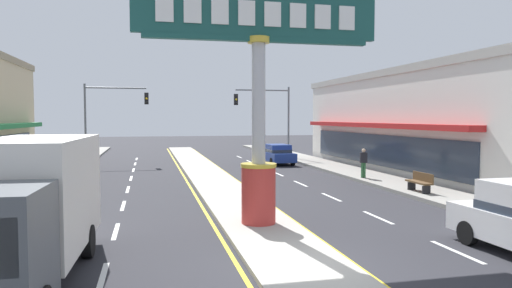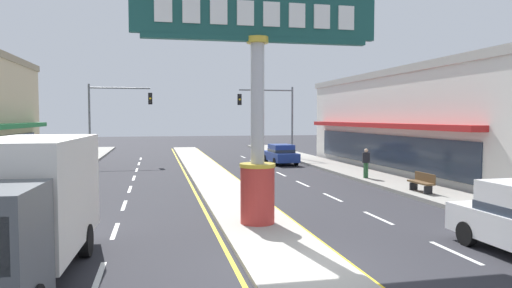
% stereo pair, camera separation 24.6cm
% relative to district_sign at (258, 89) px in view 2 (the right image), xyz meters
% --- Properties ---
extents(ground_plane, '(160.00, 160.00, 0.00)m').
position_rel_district_sign_xyz_m(ground_plane, '(0.00, -4.32, -4.51)').
color(ground_plane, '#28282D').
extents(median_strip, '(2.47, 52.00, 0.14)m').
position_rel_district_sign_xyz_m(median_strip, '(0.00, 13.68, -4.44)').
color(median_strip, '#A39E93').
rests_on(median_strip, ground).
extents(sidewalk_left, '(2.79, 60.00, 0.18)m').
position_rel_district_sign_xyz_m(sidewalk_left, '(-9.23, 11.68, -4.42)').
color(sidewalk_left, gray).
rests_on(sidewalk_left, ground).
extents(sidewalk_right, '(2.79, 60.00, 0.18)m').
position_rel_district_sign_xyz_m(sidewalk_right, '(9.23, 11.68, -4.42)').
color(sidewalk_right, gray).
rests_on(sidewalk_right, ground).
extents(lane_markings, '(9.21, 52.00, 0.01)m').
position_rel_district_sign_xyz_m(lane_markings, '(0.00, 12.33, -4.51)').
color(lane_markings, silver).
rests_on(lane_markings, ground).
extents(district_sign, '(7.98, 1.17, 7.62)m').
position_rel_district_sign_xyz_m(district_sign, '(0.00, 0.00, 0.00)').
color(district_sign, '#B7332D').
rests_on(district_sign, median_strip).
extents(storefront_right, '(10.90, 24.61, 6.65)m').
position_rel_district_sign_xyz_m(storefront_right, '(15.98, 13.27, -1.18)').
color(storefront_right, silver).
rests_on(storefront_right, ground).
extents(traffic_light_left_side, '(4.86, 0.46, 6.20)m').
position_rel_district_sign_xyz_m(traffic_light_left_side, '(-6.47, 23.22, -0.26)').
color(traffic_light_left_side, slate).
rests_on(traffic_light_left_side, ground).
extents(traffic_light_right_side, '(4.86, 0.46, 6.20)m').
position_rel_district_sign_xyz_m(traffic_light_right_side, '(6.47, 23.60, -0.26)').
color(traffic_light_right_side, slate).
rests_on(traffic_light_right_side, ground).
extents(sedan_near_right_lane, '(1.95, 4.36, 1.53)m').
position_rel_district_sign_xyz_m(sedan_near_right_lane, '(6.19, 19.85, -3.72)').
color(sedan_near_right_lane, navy).
rests_on(sedan_near_right_lane, ground).
extents(box_truck_near_left_lane, '(2.47, 6.98, 3.12)m').
position_rel_district_sign_xyz_m(box_truck_near_left_lane, '(-6.12, -3.77, -2.82)').
color(box_truck_near_left_lane, '#4C5156').
rests_on(box_truck_near_left_lane, ground).
extents(street_bench, '(0.48, 1.60, 0.88)m').
position_rel_district_sign_xyz_m(street_bench, '(8.70, 4.38, -3.86)').
color(street_bench, brown).
rests_on(street_bench, sidewalk_right).
extents(pedestrian_near_kerb, '(0.44, 0.31, 1.66)m').
position_rel_district_sign_xyz_m(pedestrian_near_kerb, '(8.38, 9.56, -3.39)').
color(pedestrian_near_kerb, '#336B3D').
rests_on(pedestrian_near_kerb, sidewalk_right).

